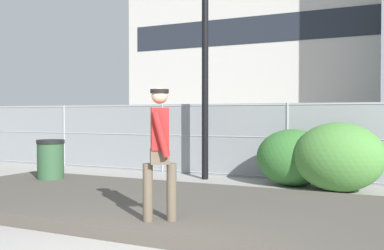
{
  "coord_description": "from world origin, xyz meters",
  "views": [
    {
      "loc": [
        2.68,
        -3.64,
        1.57
      ],
      "look_at": [
        -0.68,
        3.33,
        1.4
      ],
      "focal_mm": 42.78,
      "sensor_mm": 36.0,
      "label": 1
    }
  ],
  "objects_px": {
    "skater": "(160,149)",
    "shrub_center": "(339,157)",
    "street_lamp": "(205,13)",
    "shrub_left": "(293,158)",
    "trash_bin": "(51,164)",
    "skateboard": "(160,231)",
    "parked_car_near": "(220,138)"
  },
  "relations": [
    {
      "from": "trash_bin",
      "to": "parked_car_near",
      "type": "bearing_deg",
      "value": 74.94
    },
    {
      "from": "street_lamp",
      "to": "parked_car_near",
      "type": "xyz_separation_m",
      "value": [
        -0.91,
        3.19,
        -3.18
      ]
    },
    {
      "from": "skateboard",
      "to": "shrub_left",
      "type": "height_order",
      "value": "shrub_left"
    },
    {
      "from": "skateboard",
      "to": "parked_car_near",
      "type": "bearing_deg",
      "value": 107.01
    },
    {
      "from": "skater",
      "to": "shrub_center",
      "type": "xyz_separation_m",
      "value": [
        1.59,
        4.56,
        -0.43
      ]
    },
    {
      "from": "street_lamp",
      "to": "parked_car_near",
      "type": "distance_m",
      "value": 4.6
    },
    {
      "from": "shrub_left",
      "to": "trash_bin",
      "type": "xyz_separation_m",
      "value": [
        -4.65,
        -2.5,
        -0.11
      ]
    },
    {
      "from": "skater",
      "to": "parked_car_near",
      "type": "bearing_deg",
      "value": 107.01
    },
    {
      "from": "skateboard",
      "to": "skater",
      "type": "xyz_separation_m",
      "value": [
        0.0,
        0.0,
        1.08
      ]
    },
    {
      "from": "street_lamp",
      "to": "shrub_center",
      "type": "bearing_deg",
      "value": -7.97
    },
    {
      "from": "skater",
      "to": "shrub_left",
      "type": "height_order",
      "value": "skater"
    },
    {
      "from": "parked_car_near",
      "to": "trash_bin",
      "type": "height_order",
      "value": "parked_car_near"
    },
    {
      "from": "shrub_left",
      "to": "trash_bin",
      "type": "distance_m",
      "value": 5.28
    },
    {
      "from": "shrub_left",
      "to": "shrub_center",
      "type": "bearing_deg",
      "value": -18.03
    },
    {
      "from": "skater",
      "to": "skateboard",
      "type": "bearing_deg",
      "value": 180.0
    },
    {
      "from": "street_lamp",
      "to": "shrub_center",
      "type": "distance_m",
      "value": 4.62
    },
    {
      "from": "street_lamp",
      "to": "trash_bin",
      "type": "xyz_separation_m",
      "value": [
        -2.47,
        -2.61,
        -3.5
      ]
    },
    {
      "from": "skateboard",
      "to": "trash_bin",
      "type": "bearing_deg",
      "value": 149.57
    },
    {
      "from": "street_lamp",
      "to": "shrub_left",
      "type": "bearing_deg",
      "value": -3.06
    },
    {
      "from": "street_lamp",
      "to": "skater",
      "type": "bearing_deg",
      "value": -72.32
    },
    {
      "from": "skateboard",
      "to": "skater",
      "type": "distance_m",
      "value": 1.08
    },
    {
      "from": "shrub_center",
      "to": "street_lamp",
      "type": "bearing_deg",
      "value": 172.03
    },
    {
      "from": "street_lamp",
      "to": "skateboard",
      "type": "bearing_deg",
      "value": -72.32
    },
    {
      "from": "shrub_center",
      "to": "trash_bin",
      "type": "relative_size",
      "value": 1.78
    },
    {
      "from": "skater",
      "to": "street_lamp",
      "type": "distance_m",
      "value": 5.99
    },
    {
      "from": "parked_car_near",
      "to": "shrub_left",
      "type": "distance_m",
      "value": 4.53
    },
    {
      "from": "skater",
      "to": "shrub_center",
      "type": "relative_size",
      "value": 1.01
    },
    {
      "from": "shrub_left",
      "to": "trash_bin",
      "type": "height_order",
      "value": "shrub_left"
    },
    {
      "from": "parked_car_near",
      "to": "trash_bin",
      "type": "xyz_separation_m",
      "value": [
        -1.56,
        -5.8,
        -0.32
      ]
    },
    {
      "from": "skater",
      "to": "trash_bin",
      "type": "bearing_deg",
      "value": 149.57
    },
    {
      "from": "skateboard",
      "to": "shrub_center",
      "type": "height_order",
      "value": "shrub_center"
    },
    {
      "from": "shrub_center",
      "to": "trash_bin",
      "type": "height_order",
      "value": "shrub_center"
    }
  ]
}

